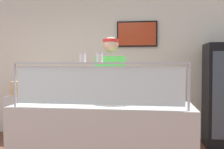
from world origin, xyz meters
TOP-DOWN VIEW (x-y plane):
  - shop_rear_unit at (0.98, 2.60)m, footprint 6.35×0.13m
  - serving_counter at (0.98, 0.36)m, footprint 1.95×0.71m
  - sneeze_guard at (0.98, 0.06)m, footprint 1.78×0.06m
  - pizza_tray at (1.08, 0.45)m, footprint 0.51×0.51m
  - pizza_server at (1.12, 0.43)m, footprint 0.14×0.29m
  - parmesan_shaker at (0.83, 0.06)m, footprint 0.06×0.06m
  - pepper_flake_shaker at (1.00, 0.06)m, footprint 0.06×0.06m
  - worker_figure at (0.97, 1.01)m, footprint 0.41×0.50m
  - prep_shelf at (-0.74, 2.11)m, footprint 0.70×0.55m
  - pizza_box_stack at (-0.75, 2.11)m, footprint 0.50×0.48m

SIDE VIEW (x-z plane):
  - prep_shelf at x=-0.74m, z-range 0.00..0.81m
  - serving_counter at x=0.98m, z-range 0.00..0.95m
  - pizza_box_stack at x=-0.75m, z-range 0.81..1.08m
  - pizza_tray at x=1.08m, z-range 0.95..0.99m
  - pizza_server at x=1.12m, z-range 0.99..0.99m
  - worker_figure at x=0.97m, z-range 0.13..1.89m
  - sneeze_guard at x=0.98m, z-range 1.01..1.47m
  - shop_rear_unit at x=0.98m, z-range 0.01..2.71m
  - parmesan_shaker at x=0.83m, z-range 1.41..1.50m
  - pepper_flake_shaker at x=1.00m, z-range 1.41..1.51m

